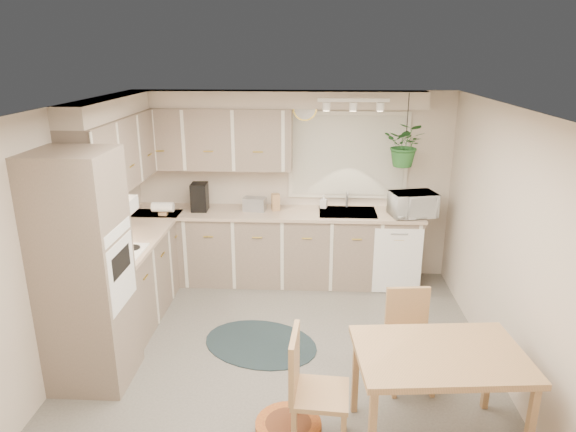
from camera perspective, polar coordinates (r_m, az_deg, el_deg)
The scene contains 35 objects.
floor at distance 5.17m, azimuth -0.56°, elevation -15.60°, with size 4.20×4.20×0.00m, color slate.
ceiling at distance 4.34m, azimuth -0.66°, elevation 11.89°, with size 4.20×4.20×0.00m, color white.
wall_back at distance 6.62m, azimuth 0.51°, elevation 3.42°, with size 4.00×0.04×2.40m, color beige.
wall_front at distance 2.77m, azimuth -3.42°, elevation -18.82°, with size 4.00×0.04×2.40m, color beige.
wall_left at distance 5.14m, azimuth -23.49°, elevation -2.42°, with size 0.04×4.20×2.40m, color beige.
wall_right at distance 4.92m, azimuth 23.34°, elevation -3.26°, with size 0.04×4.20×2.40m, color beige.
base_cab_left at distance 6.04m, azimuth -16.47°, elevation -6.34°, with size 0.60×1.85×0.90m, color gray.
base_cab_back at distance 6.58m, azimuth -1.37°, elevation -3.55°, with size 3.60×0.60×0.90m, color gray.
counter_left at distance 5.87m, azimuth -16.78°, elevation -2.15°, with size 0.64×1.89×0.04m, color tan.
counter_back at distance 6.41m, azimuth -1.41°, elevation 0.33°, with size 3.64×0.64×0.04m, color tan.
oven_stack at distance 4.74m, azimuth -21.66°, elevation -5.81°, with size 0.65×0.65×2.10m, color gray.
wall_oven_face at distance 4.62m, azimuth -18.03°, elevation -6.03°, with size 0.02×0.56×0.58m, color white.
upper_cab_left at distance 5.79m, azimuth -18.44°, elevation 6.75°, with size 0.35×2.00×0.75m, color gray.
upper_cab_back at distance 6.44m, azimuth -8.57°, elevation 8.50°, with size 2.00×0.35×0.75m, color gray.
soffit_left at distance 5.74m, azimuth -19.15°, elevation 11.40°, with size 0.30×2.00×0.20m, color beige.
soffit_back at distance 6.30m, azimuth -1.39°, elevation 12.84°, with size 3.60×0.30×0.20m, color beige.
cooktop at distance 5.35m, azimuth -18.70°, elevation -4.00°, with size 0.52×0.58×0.02m, color white.
range_hood at distance 5.21m, azimuth -19.40°, elevation 0.66°, with size 0.40×0.60×0.14m, color white.
window_blinds at distance 6.51m, azimuth 6.71°, elevation 6.67°, with size 1.40×0.02×1.00m, color silver.
window_frame at distance 6.52m, azimuth 6.71°, elevation 6.68°, with size 1.50×0.02×1.10m, color beige.
sink at distance 6.42m, azimuth 6.63°, elevation 0.06°, with size 0.70×0.48×0.10m, color #989A9F.
dishwasher_front at distance 6.37m, azimuth 12.06°, elevation -4.95°, with size 0.58×0.01×0.83m, color white.
track_light_bar at distance 5.89m, azimuth 7.29°, elevation 12.65°, with size 0.80×0.04×0.04m, color white.
wall_clock at distance 6.41m, azimuth 1.89°, elevation 11.85°, with size 0.30×0.30×0.03m, color #E2C34F.
dining_table at distance 4.22m, azimuth 16.11°, elevation -18.71°, with size 1.22×0.81×0.77m, color tan.
chair_left at distance 4.00m, azimuth 3.65°, elevation -18.82°, with size 0.43×0.43×0.93m, color tan.
chair_back at distance 4.72m, azimuth 13.52°, elevation -13.49°, with size 0.41×0.41×0.87m, color tan.
braided_rug at distance 5.40m, azimuth -3.07°, elevation -13.96°, with size 1.19×0.89×0.01m, color black.
pet_bed at distance 4.30m, azimuth 0.04°, elevation -22.59°, with size 0.51×0.51×0.12m, color #B56B24.
microwave at distance 6.36m, azimuth 13.71°, elevation 1.56°, with size 0.53×0.29×0.36m, color white.
soap_bottle at distance 6.53m, azimuth 3.96°, elevation 1.18°, with size 0.08×0.18×0.08m, color white.
hanging_plant at distance 6.20m, azimuth 12.90°, elevation 7.22°, with size 0.47×0.52×0.41m, color #255E26.
coffee_maker at distance 6.50m, azimuth -9.79°, elevation 2.11°, with size 0.20×0.24×0.35m, color black.
toaster at distance 6.43m, azimuth -3.74°, elevation 1.32°, with size 0.27×0.16×0.17m, color #989A9F.
knife_block at distance 6.43m, azimuth -1.38°, elevation 1.55°, with size 0.10×0.10×0.21m, color tan.
Camera 1 is at (0.27, -4.30, 2.85)m, focal length 32.00 mm.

